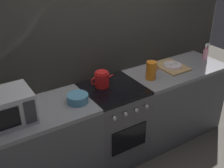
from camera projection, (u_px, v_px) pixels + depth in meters
name	position (u px, v px, depth m)	size (l,w,h in m)	color
ground_plane	(113.00, 155.00, 3.28)	(8.00, 8.00, 0.00)	#47423D
back_wall	(97.00, 51.00, 2.96)	(3.60, 0.05, 2.40)	#B2AD9E
counter_left	(33.00, 154.00, 2.64)	(1.20, 0.60, 0.90)	#515459
stove_unit	(113.00, 124.00, 3.07)	(0.60, 0.63, 0.90)	#4C4C51
counter_right	(173.00, 101.00, 3.50)	(1.20, 0.60, 0.90)	#515459
microwave	(4.00, 108.00, 2.27)	(0.46, 0.35, 0.27)	#B2B2B7
kettle	(102.00, 79.00, 2.86)	(0.28, 0.15, 0.17)	red
mixing_bowl	(78.00, 98.00, 2.60)	(0.20, 0.20, 0.08)	teal
pitcher	(151.00, 70.00, 3.00)	(0.16, 0.11, 0.20)	orange
dish_pile	(172.00, 66.00, 3.30)	(0.30, 0.40, 0.06)	tan
spray_bottle	(206.00, 53.00, 3.50)	(0.08, 0.06, 0.20)	pink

